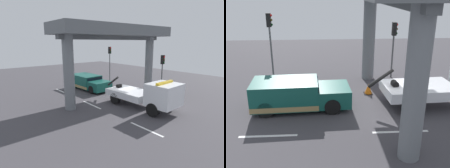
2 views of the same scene
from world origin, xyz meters
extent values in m
cube|color=#423F44|center=(0.00, 0.00, -0.05)|extent=(60.00, 40.00, 0.10)
cube|color=silver|center=(-6.00, -2.88, 0.00)|extent=(2.60, 0.16, 0.01)
cube|color=silver|center=(0.00, -2.88, 0.00)|extent=(2.60, 0.16, 0.01)
cube|color=white|center=(1.77, -0.06, 0.93)|extent=(3.95, 2.59, 0.55)
cube|color=maroon|center=(1.71, 1.15, 0.84)|extent=(3.64, 0.20, 0.20)
cylinder|color=black|center=(-0.42, -0.17, 1.66)|extent=(1.42, 0.25, 1.07)
cylinder|color=black|center=(0.38, -0.13, 1.32)|extent=(0.38, 0.47, 0.36)
cylinder|color=black|center=(0.95, 0.94, 0.50)|extent=(1.01, 0.37, 1.00)
cylinder|color=black|center=(1.05, -1.13, 0.50)|extent=(1.01, 0.37, 1.00)
cube|color=#145147|center=(-5.52, -0.03, 0.91)|extent=(3.56, 2.37, 1.35)
cube|color=#145147|center=(-2.94, 0.10, 0.71)|extent=(1.83, 2.20, 0.95)
cube|color=black|center=(-3.78, 0.05, 1.20)|extent=(0.16, 1.94, 0.59)
cube|color=#9E8451|center=(-5.52, -0.03, 0.41)|extent=(3.58, 2.39, 0.28)
cylinder|color=black|center=(-3.13, 1.05, 0.42)|extent=(0.85, 0.32, 0.84)
cylinder|color=black|center=(-3.04, -0.87, 0.42)|extent=(0.85, 0.32, 0.84)
cylinder|color=black|center=(-6.52, 0.88, 0.42)|extent=(0.85, 0.32, 0.84)
cylinder|color=black|center=(-6.43, -1.04, 0.42)|extent=(0.85, 0.32, 0.84)
cylinder|color=slate|center=(-0.24, 4.76, 2.91)|extent=(0.84, 0.84, 5.81)
cylinder|color=slate|center=(-0.24, -4.76, 2.91)|extent=(0.84, 0.84, 5.81)
cube|color=#4A4E52|center=(-0.24, 0.00, 5.63)|extent=(0.50, 11.12, 0.36)
cylinder|color=#515456|center=(-7.00, 4.76, 1.87)|extent=(0.12, 0.12, 3.74)
cube|color=black|center=(-7.00, 4.76, 4.19)|extent=(0.28, 0.32, 0.90)
sphere|color=red|center=(-6.84, 4.76, 4.49)|extent=(0.18, 0.18, 0.18)
sphere|color=#3A2D06|center=(-6.84, 4.76, 4.19)|extent=(0.18, 0.18, 0.18)
sphere|color=black|center=(-6.84, 4.76, 3.89)|extent=(0.18, 0.18, 0.18)
cylinder|color=#515456|center=(1.50, 4.76, 1.54)|extent=(0.12, 0.12, 3.08)
cube|color=black|center=(1.50, 4.76, 3.53)|extent=(0.28, 0.32, 0.90)
sphere|color=red|center=(1.66, 4.76, 3.83)|extent=(0.18, 0.18, 0.18)
sphere|color=#3A2D06|center=(1.66, 4.76, 3.53)|extent=(0.18, 0.18, 0.18)
sphere|color=black|center=(1.66, 4.76, 3.23)|extent=(0.18, 0.18, 0.18)
cone|color=orange|center=(-0.69, 1.77, 0.32)|extent=(0.48, 0.48, 0.63)
cube|color=black|center=(-0.69, 1.77, 0.01)|extent=(0.53, 0.53, 0.03)
camera|label=1|loc=(12.98, -11.39, 5.26)|focal=30.36mm
camera|label=2|loc=(-3.52, -13.21, 6.24)|focal=42.05mm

